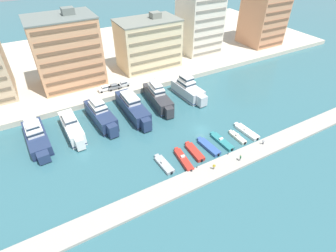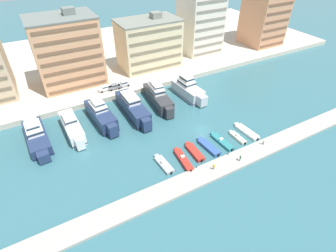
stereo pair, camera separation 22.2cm
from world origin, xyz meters
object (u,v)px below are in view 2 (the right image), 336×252
at_px(yacht_white_left, 72,127).
at_px(motorboat_teal_center, 222,141).
at_px(pedestrian_near_edge, 214,166).
at_px(car_silver_mid_left, 124,84).
at_px(motorboat_grey_far_left, 164,164).
at_px(motorboat_white_mid_right, 247,132).
at_px(yacht_navy_mid_left, 101,115).
at_px(motorboat_red_mid_left, 194,152).
at_px(car_white_far_left, 105,88).
at_px(motorboat_cream_center_right, 237,137).
at_px(motorboat_red_left, 183,160).
at_px(car_grey_left, 114,86).
at_px(pedestrian_mid_deck, 264,142).
at_px(yacht_navy_far_left, 36,136).
at_px(yacht_silver_center_right, 188,90).
at_px(motorboat_blue_center_left, 208,147).
at_px(pedestrian_far_side, 240,157).
at_px(yacht_navy_center_left, 133,107).
at_px(yacht_charcoal_center, 158,97).

xyz_separation_m(yacht_white_left, motorboat_teal_center, (32.93, -22.51, -1.79)).
bearing_deg(pedestrian_near_edge, car_silver_mid_left, 95.43).
xyz_separation_m(motorboat_grey_far_left, motorboat_white_mid_right, (25.58, -0.04, -0.01)).
bearing_deg(motorboat_teal_center, yacht_navy_mid_left, 135.79).
xyz_separation_m(motorboat_red_mid_left, motorboat_teal_center, (8.50, -0.06, -0.08)).
distance_m(yacht_white_left, car_white_far_left, 20.90).
height_order(yacht_navy_mid_left, motorboat_cream_center_right, yacht_navy_mid_left).
bearing_deg(pedestrian_near_edge, motorboat_grey_far_left, 141.72).
xyz_separation_m(motorboat_red_left, car_grey_left, (-3.30, 38.45, 2.14)).
bearing_deg(car_silver_mid_left, pedestrian_near_edge, -84.57).
distance_m(motorboat_red_mid_left, pedestrian_mid_deck, 17.87).
height_order(yacht_navy_far_left, motorboat_white_mid_right, yacht_navy_far_left).
bearing_deg(motorboat_white_mid_right, yacht_silver_center_right, 98.55).
relative_size(motorboat_blue_center_left, motorboat_teal_center, 0.96).
xyz_separation_m(yacht_navy_far_left, motorboat_grey_far_left, (24.68, -23.23, -1.62)).
relative_size(yacht_navy_far_left, motorboat_white_mid_right, 2.12).
relative_size(motorboat_red_left, pedestrian_far_side, 4.99).
bearing_deg(yacht_white_left, motorboat_blue_center_left, -38.30).
bearing_deg(pedestrian_mid_deck, yacht_navy_center_left, 128.40).
distance_m(car_silver_mid_left, pedestrian_near_edge, 45.02).
distance_m(motorboat_teal_center, motorboat_white_mid_right, 8.47).
height_order(yacht_navy_mid_left, car_grey_left, yacht_navy_mid_left).
height_order(motorboat_grey_far_left, car_white_far_left, car_white_far_left).
bearing_deg(motorboat_red_left, yacht_navy_far_left, 140.42).
bearing_deg(motorboat_red_left, yacht_white_left, 131.09).
bearing_deg(pedestrian_mid_deck, yacht_white_left, 145.05).
distance_m(yacht_navy_far_left, motorboat_teal_center, 47.86).
relative_size(yacht_white_left, pedestrian_near_edge, 9.68).
bearing_deg(yacht_navy_far_left, yacht_white_left, -4.89).
distance_m(motorboat_white_mid_right, pedestrian_near_edge, 18.02).
height_order(yacht_charcoal_center, motorboat_red_mid_left, yacht_charcoal_center).
bearing_deg(yacht_navy_far_left, pedestrian_mid_deck, -30.55).
relative_size(yacht_navy_mid_left, yacht_navy_center_left, 0.89).
bearing_deg(yacht_navy_mid_left, car_silver_mid_left, 48.63).
bearing_deg(pedestrian_mid_deck, motorboat_teal_center, 142.72).
xyz_separation_m(yacht_navy_center_left, pedestrian_far_side, (14.18, -30.95, -0.72)).
height_order(yacht_charcoal_center, yacht_silver_center_right, yacht_silver_center_right).
bearing_deg(yacht_navy_center_left, yacht_white_left, -178.09).
bearing_deg(pedestrian_far_side, yacht_navy_center_left, 114.61).
bearing_deg(yacht_charcoal_center, car_grey_left, 127.62).
height_order(car_white_far_left, pedestrian_far_side, car_white_far_left).
height_order(yacht_charcoal_center, motorboat_cream_center_right, yacht_charcoal_center).
xyz_separation_m(motorboat_red_mid_left, motorboat_white_mid_right, (16.97, -0.06, -0.07)).
distance_m(motorboat_teal_center, car_silver_mid_left, 39.70).
bearing_deg(yacht_navy_far_left, motorboat_red_left, -39.58).
height_order(yacht_silver_center_right, motorboat_red_left, yacht_silver_center_right).
relative_size(yacht_white_left, pedestrian_mid_deck, 10.30).
distance_m(motorboat_red_left, pedestrian_near_edge, 7.57).
relative_size(yacht_navy_center_left, pedestrian_mid_deck, 12.58).
bearing_deg(car_silver_mid_left, yacht_charcoal_center, -63.79).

